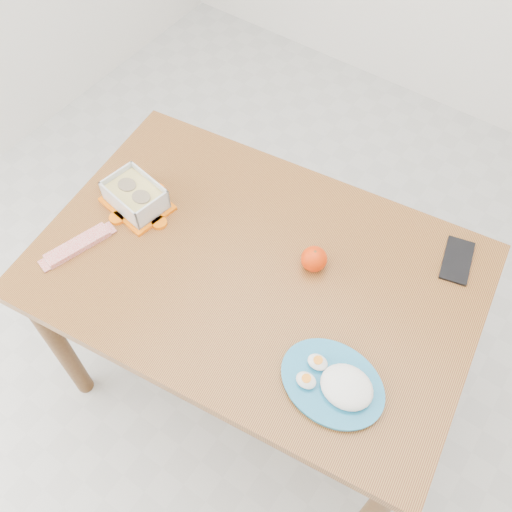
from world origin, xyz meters
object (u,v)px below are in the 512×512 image
Objects in this scene: dining_table at (256,286)px; food_container at (135,196)px; rice_plate at (337,383)px; orange_fruit at (314,259)px; smartphone at (457,260)px.

dining_table is 0.45m from food_container.
rice_plate is (0.78, -0.15, -0.02)m from food_container.
orange_fruit is 0.48× the size of smartphone.
dining_table is 0.21m from orange_fruit.
rice_plate is at bearing -113.65° from smartphone.
dining_table is 18.14× the size of orange_fruit.
orange_fruit and rice_plate have the same top height.
dining_table is 6.09× the size of food_container.
orange_fruit is at bearing 134.31° from rice_plate.
orange_fruit is (0.55, 0.12, -0.00)m from food_container.
food_container reaches higher than smartphone.
smartphone is (0.32, 0.25, -0.03)m from orange_fruit.
rice_plate is (0.36, -0.17, 0.12)m from dining_table.
smartphone is at bearing 37.44° from orange_fruit.
dining_table is at bearing -142.65° from orange_fruit.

